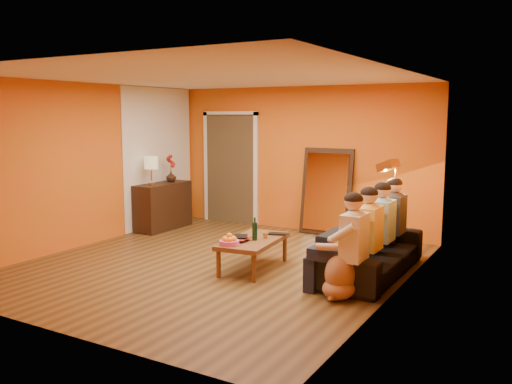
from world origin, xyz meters
The scene contains 27 objects.
room_shell centered at (0.00, 0.37, 1.30)m, with size 5.00×5.50×2.60m.
white_accent centered at (-2.48, 1.75, 1.30)m, with size 0.02×1.90×2.58m, color white.
doorway_recess centered at (-1.50, 2.83, 1.05)m, with size 1.06×0.30×2.10m, color #3F2D19.
door_jamb_left centered at (-2.07, 2.71, 1.05)m, with size 0.08×0.06×2.20m, color white.
door_jamb_right centered at (-0.93, 2.71, 1.05)m, with size 0.08×0.06×2.20m, color white.
door_header centered at (-1.50, 2.71, 2.12)m, with size 1.22×0.06×0.08m, color white.
mirror_frame centered at (0.55, 2.63, 0.76)m, with size 0.92×0.06×1.52m, color #311E10.
mirror_glass centered at (0.55, 2.59, 0.76)m, with size 0.78×0.02×1.36m, color white.
sideboard centered at (-2.24, 1.55, 0.42)m, with size 0.44×1.18×0.85m, color #311E10.
table_lamp centered at (-2.24, 1.25, 1.10)m, with size 0.24×0.24×0.51m, color beige, non-canonical shape.
sofa centered at (2.00, 0.66, 0.32)m, with size 0.86×2.19×0.64m, color black.
coffee_table centered at (0.55, 0.09, 0.21)m, with size 0.62×1.22×0.42m, color brown, non-canonical shape.
floor_lamp centered at (2.10, 1.40, 0.72)m, with size 0.30×0.24×1.44m, color #AC7832, non-canonical shape.
dog centered at (2.01, -0.42, 0.34)m, with size 0.37×0.58×0.68m, color #AD724E, non-canonical shape.
person_far_left centered at (2.13, -0.34, 0.61)m, with size 0.70×0.44×1.22m, color beige, non-canonical shape.
person_mid_left centered at (2.13, 0.21, 0.61)m, with size 0.70×0.44×1.22m, color gold, non-canonical shape.
person_mid_right centered at (2.13, 0.76, 0.61)m, with size 0.70×0.44×1.22m, color #8CBCD9, non-canonical shape.
person_far_right centered at (2.13, 1.31, 0.61)m, with size 0.70×0.44×1.22m, color #343439, non-canonical shape.
fruit_bowl centered at (0.45, -0.36, 0.50)m, with size 0.26×0.26×0.16m, color #E5519A, non-canonical shape.
wine_bottle centered at (0.60, 0.04, 0.58)m, with size 0.07×0.07×0.31m, color black.
tumbler centered at (0.67, 0.21, 0.46)m, with size 0.09×0.09×0.08m, color #B27F3F.
laptop centered at (0.73, 0.44, 0.43)m, with size 0.32×0.21×0.03m, color black.
book_lower centered at (0.37, -0.11, 0.43)m, with size 0.17×0.23×0.02m, color #311E10.
book_mid centered at (0.38, -0.10, 0.45)m, with size 0.19×0.26×0.02m, color #AF1415.
book_upper centered at (0.37, -0.12, 0.47)m, with size 0.18×0.25×0.02m, color black.
vase centered at (-2.24, 1.80, 0.95)m, with size 0.19×0.19×0.20m, color #311E10.
flowers centered at (-2.24, 1.80, 1.23)m, with size 0.17×0.17×0.51m, color #AF1415, non-canonical shape.
Camera 1 is at (4.18, -6.12, 2.09)m, focal length 38.00 mm.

